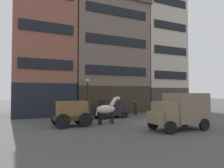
{
  "coord_description": "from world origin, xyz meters",
  "views": [
    {
      "loc": [
        -11.68,
        -14.96,
        2.75
      ],
      "look_at": [
        -3.38,
        2.17,
        3.43
      ],
      "focal_mm": 33.3,
      "sensor_mm": 36.0,
      "label": 1
    }
  ],
  "objects_px": {
    "cargo_wagon": "(73,112)",
    "sedan_dark": "(110,109)",
    "streetlamp_curbside": "(88,92)",
    "pedestrian_officer": "(136,107)",
    "draft_horse": "(107,109)",
    "fire_hydrant_curbside": "(70,114)",
    "delivery_truck_near": "(180,110)"
  },
  "relations": [
    {
      "from": "cargo_wagon",
      "to": "fire_hydrant_curbside",
      "type": "relative_size",
      "value": 3.56
    },
    {
      "from": "draft_horse",
      "to": "fire_hydrant_curbside",
      "type": "height_order",
      "value": "draft_horse"
    },
    {
      "from": "draft_horse",
      "to": "streetlamp_curbside",
      "type": "height_order",
      "value": "streetlamp_curbside"
    },
    {
      "from": "sedan_dark",
      "to": "pedestrian_officer",
      "type": "height_order",
      "value": "sedan_dark"
    },
    {
      "from": "cargo_wagon",
      "to": "pedestrian_officer",
      "type": "relative_size",
      "value": 1.65
    },
    {
      "from": "cargo_wagon",
      "to": "sedan_dark",
      "type": "xyz_separation_m",
      "value": [
        4.97,
        3.54,
        -0.23
      ]
    },
    {
      "from": "draft_horse",
      "to": "sedan_dark",
      "type": "height_order",
      "value": "draft_horse"
    },
    {
      "from": "delivery_truck_near",
      "to": "fire_hydrant_curbside",
      "type": "bearing_deg",
      "value": 120.78
    },
    {
      "from": "streetlamp_curbside",
      "to": "draft_horse",
      "type": "bearing_deg",
      "value": -91.55
    },
    {
      "from": "delivery_truck_near",
      "to": "streetlamp_curbside",
      "type": "distance_m",
      "value": 10.74
    },
    {
      "from": "sedan_dark",
      "to": "streetlamp_curbside",
      "type": "distance_m",
      "value": 3.17
    },
    {
      "from": "cargo_wagon",
      "to": "streetlamp_curbside",
      "type": "bearing_deg",
      "value": 60.18
    },
    {
      "from": "cargo_wagon",
      "to": "sedan_dark",
      "type": "distance_m",
      "value": 6.11
    },
    {
      "from": "cargo_wagon",
      "to": "pedestrian_officer",
      "type": "bearing_deg",
      "value": 27.6
    },
    {
      "from": "cargo_wagon",
      "to": "streetlamp_curbside",
      "type": "xyz_separation_m",
      "value": [
        3.1,
        5.4,
        1.52
      ]
    },
    {
      "from": "pedestrian_officer",
      "to": "cargo_wagon",
      "type": "bearing_deg",
      "value": -152.4
    },
    {
      "from": "delivery_truck_near",
      "to": "fire_hydrant_curbside",
      "type": "xyz_separation_m",
      "value": [
        -5.55,
        9.32,
        -1.0
      ]
    },
    {
      "from": "cargo_wagon",
      "to": "delivery_truck_near",
      "type": "height_order",
      "value": "delivery_truck_near"
    },
    {
      "from": "streetlamp_curbside",
      "to": "fire_hydrant_curbside",
      "type": "bearing_deg",
      "value": -159.8
    },
    {
      "from": "cargo_wagon",
      "to": "sedan_dark",
      "type": "bearing_deg",
      "value": 35.51
    },
    {
      "from": "pedestrian_officer",
      "to": "fire_hydrant_curbside",
      "type": "distance_m",
      "value": 7.66
    },
    {
      "from": "delivery_truck_near",
      "to": "sedan_dark",
      "type": "distance_m",
      "value": 8.4
    },
    {
      "from": "streetlamp_curbside",
      "to": "delivery_truck_near",
      "type": "bearing_deg",
      "value": -70.93
    },
    {
      "from": "draft_horse",
      "to": "fire_hydrant_curbside",
      "type": "bearing_deg",
      "value": 112.48
    },
    {
      "from": "delivery_truck_near",
      "to": "fire_hydrant_curbside",
      "type": "relative_size",
      "value": 5.27
    },
    {
      "from": "pedestrian_officer",
      "to": "fire_hydrant_curbside",
      "type": "height_order",
      "value": "pedestrian_officer"
    },
    {
      "from": "cargo_wagon",
      "to": "draft_horse",
      "type": "xyz_separation_m",
      "value": [
        2.95,
        0.0,
        0.12
      ]
    },
    {
      "from": "sedan_dark",
      "to": "pedestrian_officer",
      "type": "bearing_deg",
      "value": 14.94
    },
    {
      "from": "fire_hydrant_curbside",
      "to": "delivery_truck_near",
      "type": "bearing_deg",
      "value": -59.22
    },
    {
      "from": "delivery_truck_near",
      "to": "fire_hydrant_curbside",
      "type": "height_order",
      "value": "delivery_truck_near"
    },
    {
      "from": "pedestrian_officer",
      "to": "draft_horse",
      "type": "bearing_deg",
      "value": -141.62
    },
    {
      "from": "cargo_wagon",
      "to": "pedestrian_officer",
      "type": "height_order",
      "value": "cargo_wagon"
    }
  ]
}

